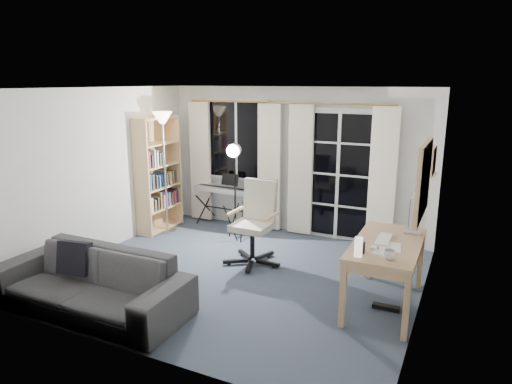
% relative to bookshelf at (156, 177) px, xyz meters
% --- Properties ---
extents(floor, '(4.50, 4.00, 0.02)m').
position_rel_bookshelf_xyz_m(floor, '(2.12, -1.09, -0.92)').
color(floor, '#3D4B59').
rests_on(floor, ground).
extents(window, '(1.20, 0.08, 1.40)m').
position_rel_bookshelf_xyz_m(window, '(1.07, 0.89, 0.59)').
color(window, white).
rests_on(window, floor).
extents(french_door, '(1.32, 0.09, 2.11)m').
position_rel_bookshelf_xyz_m(french_door, '(2.87, 0.89, 0.11)').
color(french_door, white).
rests_on(french_door, floor).
extents(curtains, '(3.60, 0.07, 2.13)m').
position_rel_bookshelf_xyz_m(curtains, '(1.99, 0.79, 0.18)').
color(curtains, gold).
rests_on(curtains, floor).
extents(bookshelf, '(0.31, 0.89, 1.92)m').
position_rel_bookshelf_xyz_m(bookshelf, '(0.00, 0.00, 0.00)').
color(bookshelf, tan).
rests_on(bookshelf, floor).
extents(torchiere_lamp, '(0.37, 0.37, 2.01)m').
position_rel_bookshelf_xyz_m(torchiere_lamp, '(0.21, -0.04, 0.71)').
color(torchiere_lamp, '#B2B2B7').
rests_on(torchiere_lamp, floor).
extents(keyboard_piano, '(1.21, 0.62, 0.87)m').
position_rel_bookshelf_xyz_m(keyboard_piano, '(1.02, 0.61, -0.25)').
color(keyboard_piano, black).
rests_on(keyboard_piano, floor).
extents(studio_light, '(0.34, 0.34, 1.59)m').
position_rel_bookshelf_xyz_m(studio_light, '(1.46, 0.04, 0.37)').
color(studio_light, black).
rests_on(studio_light, floor).
extents(office_chair, '(0.77, 0.80, 1.16)m').
position_rel_bookshelf_xyz_m(office_chair, '(2.13, -0.54, -0.23)').
color(office_chair, black).
rests_on(office_chair, floor).
extents(desk, '(0.72, 1.42, 0.76)m').
position_rel_bookshelf_xyz_m(desk, '(4.00, -1.11, -0.25)').
color(desk, '#A87F56').
rests_on(desk, floor).
extents(monitor, '(0.18, 0.54, 0.47)m').
position_rel_bookshelf_xyz_m(monitor, '(4.20, -0.66, 0.13)').
color(monitor, silver).
rests_on(monitor, desk).
extents(desk_clutter, '(0.44, 0.86, 0.96)m').
position_rel_bookshelf_xyz_m(desk_clutter, '(3.94, -1.34, -0.32)').
color(desk_clutter, white).
rests_on(desk_clutter, desk).
extents(mug, '(0.13, 0.10, 0.12)m').
position_rel_bookshelf_xyz_m(mug, '(4.10, -1.61, -0.09)').
color(mug, silver).
rests_on(mug, desk).
extents(wall_mirror, '(0.04, 0.94, 0.74)m').
position_rel_bookshelf_xyz_m(wall_mirror, '(4.35, -1.44, 0.64)').
color(wall_mirror, tan).
rests_on(wall_mirror, floor).
extents(framed_print, '(0.03, 0.42, 0.32)m').
position_rel_bookshelf_xyz_m(framed_print, '(4.35, -0.54, 0.69)').
color(framed_print, tan).
rests_on(framed_print, floor).
extents(wall_shelf, '(0.16, 0.30, 0.18)m').
position_rel_bookshelf_xyz_m(wall_shelf, '(4.28, -0.04, 0.50)').
color(wall_shelf, tan).
rests_on(wall_shelf, floor).
extents(sofa, '(2.26, 0.68, 0.88)m').
position_rel_bookshelf_xyz_m(sofa, '(1.10, -2.63, -0.47)').
color(sofa, '#29292B').
rests_on(sofa, floor).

